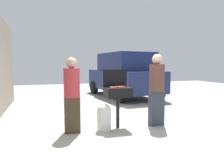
# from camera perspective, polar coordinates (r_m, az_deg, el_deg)

# --- Properties ---
(ground_plane) EXTENTS (24.00, 24.00, 0.00)m
(ground_plane) POSITION_cam_1_polar(r_m,az_deg,el_deg) (5.37, 1.26, -11.10)
(ground_plane) COLOR #9E998E
(bbq_grill) EXTENTS (0.60, 0.44, 0.96)m
(bbq_grill) POSITION_cam_1_polar(r_m,az_deg,el_deg) (5.13, 1.55, -2.53)
(bbq_grill) COLOR black
(bbq_grill) RESTS_ON ground
(grill_lid_open) EXTENTS (0.60, 0.05, 0.42)m
(grill_lid_open) POSITION_cam_1_polar(r_m,az_deg,el_deg) (5.31, 0.77, 1.59)
(grill_lid_open) COLOR black
(grill_lid_open) RESTS_ON bbq_grill
(hot_dog_0) EXTENTS (0.13, 0.04, 0.03)m
(hot_dog_0) POSITION_cam_1_polar(r_m,az_deg,el_deg) (5.05, 0.11, -0.84)
(hot_dog_0) COLOR #C6593D
(hot_dog_0) RESTS_ON bbq_grill
(hot_dog_1) EXTENTS (0.13, 0.03, 0.03)m
(hot_dog_1) POSITION_cam_1_polar(r_m,az_deg,el_deg) (5.29, 2.52, -0.57)
(hot_dog_1) COLOR #B74C33
(hot_dog_1) RESTS_ON bbq_grill
(hot_dog_2) EXTENTS (0.13, 0.04, 0.03)m
(hot_dog_2) POSITION_cam_1_polar(r_m,az_deg,el_deg) (4.96, 0.31, -0.94)
(hot_dog_2) COLOR #B74C33
(hot_dog_2) RESTS_ON bbq_grill
(hot_dog_3) EXTENTS (0.13, 0.04, 0.03)m
(hot_dog_3) POSITION_cam_1_polar(r_m,az_deg,el_deg) (5.22, 1.47, -0.64)
(hot_dog_3) COLOR #B74C33
(hot_dog_3) RESTS_ON bbq_grill
(hot_dog_4) EXTENTS (0.13, 0.03, 0.03)m
(hot_dog_4) POSITION_cam_1_polar(r_m,az_deg,el_deg) (5.05, 1.26, -0.84)
(hot_dog_4) COLOR #B74C33
(hot_dog_4) RESTS_ON bbq_grill
(hot_dog_5) EXTENTS (0.13, 0.03, 0.03)m
(hot_dog_5) POSITION_cam_1_polar(r_m,az_deg,el_deg) (5.16, 2.04, -0.71)
(hot_dog_5) COLOR #C6593D
(hot_dog_5) RESTS_ON bbq_grill
(hot_dog_6) EXTENTS (0.13, 0.04, 0.03)m
(hot_dog_6) POSITION_cam_1_polar(r_m,az_deg,el_deg) (5.23, 2.90, -0.63)
(hot_dog_6) COLOR #AD4228
(hot_dog_6) RESTS_ON bbq_grill
(hot_dog_7) EXTENTS (0.13, 0.04, 0.03)m
(hot_dog_7) POSITION_cam_1_polar(r_m,az_deg,el_deg) (5.05, 2.61, -0.84)
(hot_dog_7) COLOR #C6593D
(hot_dog_7) RESTS_ON bbq_grill
(propane_tank) EXTENTS (0.32, 0.32, 0.62)m
(propane_tank) POSITION_cam_1_polar(r_m,az_deg,el_deg) (4.98, -2.10, -8.56)
(propane_tank) COLOR silver
(propane_tank) RESTS_ON ground
(person_left) EXTENTS (0.35, 0.35, 1.65)m
(person_left) POSITION_cam_1_polar(r_m,az_deg,el_deg) (4.81, -10.45, -2.18)
(person_left) COLOR #3F3323
(person_left) RESTS_ON ground
(person_right) EXTENTS (0.37, 0.37, 1.75)m
(person_right) POSITION_cam_1_polar(r_m,az_deg,el_deg) (5.42, 11.60, -0.80)
(person_right) COLOR #333847
(person_right) RESTS_ON ground
(parked_minivan) EXTENTS (2.47, 4.60, 2.02)m
(parked_minivan) POSITION_cam_1_polar(r_m,az_deg,el_deg) (10.17, 3.17, 2.45)
(parked_minivan) COLOR navy
(parked_minivan) RESTS_ON ground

